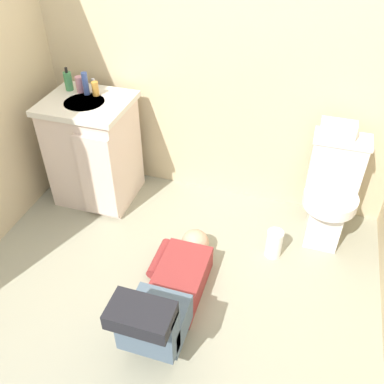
% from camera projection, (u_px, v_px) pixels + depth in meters
% --- Properties ---
extents(ground_plane, '(3.07, 3.15, 0.04)m').
position_uv_depth(ground_plane, '(168.00, 290.00, 2.68)').
color(ground_plane, gray).
extents(wall_back, '(2.73, 0.08, 2.40)m').
position_uv_depth(wall_back, '(219.00, 40.00, 2.75)').
color(wall_back, beige).
rests_on(wall_back, ground_plane).
extents(toilet, '(0.36, 0.46, 0.75)m').
position_uv_depth(toilet, '(331.00, 193.00, 2.83)').
color(toilet, silver).
rests_on(toilet, ground_plane).
extents(vanity_cabinet, '(0.60, 0.53, 0.82)m').
position_uv_depth(vanity_cabinet, '(94.00, 150.00, 3.15)').
color(vanity_cabinet, beige).
rests_on(vanity_cabinet, ground_plane).
extents(faucet, '(0.02, 0.02, 0.10)m').
position_uv_depth(faucet, '(94.00, 85.00, 2.97)').
color(faucet, silver).
rests_on(faucet, vanity_cabinet).
extents(person_plumber, '(0.39, 1.06, 0.52)m').
position_uv_depth(person_plumber, '(168.00, 294.00, 2.42)').
color(person_plumber, maroon).
rests_on(person_plumber, ground_plane).
extents(tissue_box, '(0.22, 0.11, 0.10)m').
position_uv_depth(tissue_box, '(338.00, 129.00, 2.64)').
color(tissue_box, silver).
rests_on(tissue_box, toilet).
extents(soap_dispenser, '(0.06, 0.06, 0.17)m').
position_uv_depth(soap_dispenser, '(68.00, 81.00, 2.99)').
color(soap_dispenser, '#408C53').
rests_on(soap_dispenser, vanity_cabinet).
extents(bottle_pink, '(0.06, 0.06, 0.11)m').
position_uv_depth(bottle_pink, '(80.00, 84.00, 2.98)').
color(bottle_pink, pink).
rests_on(bottle_pink, vanity_cabinet).
extents(bottle_blue, '(0.04, 0.04, 0.16)m').
position_uv_depth(bottle_blue, '(85.00, 84.00, 2.93)').
color(bottle_blue, '#445FB5').
rests_on(bottle_blue, vanity_cabinet).
extents(bottle_amber, '(0.05, 0.05, 0.10)m').
position_uv_depth(bottle_amber, '(95.00, 89.00, 2.93)').
color(bottle_amber, '#C08633').
rests_on(bottle_amber, vanity_cabinet).
extents(paper_towel_roll, '(0.11, 0.11, 0.21)m').
position_uv_depth(paper_towel_roll, '(274.00, 244.00, 2.83)').
color(paper_towel_roll, white).
rests_on(paper_towel_roll, ground_plane).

